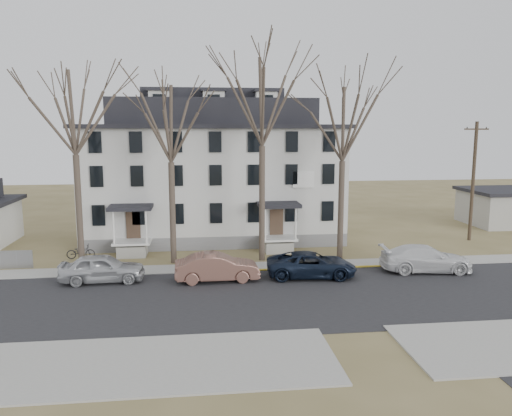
{
  "coord_description": "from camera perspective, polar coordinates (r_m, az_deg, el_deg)",
  "views": [
    {
      "loc": [
        -3.24,
        -23.28,
        8.96
      ],
      "look_at": [
        0.5,
        9.0,
        3.76
      ],
      "focal_mm": 35.0,
      "sensor_mm": 36.0,
      "label": 1
    }
  ],
  "objects": [
    {
      "name": "car_navy",
      "position": [
        30.62,
        6.35,
        -6.51
      ],
      "size": [
        5.61,
        2.95,
        1.51
      ],
      "primitive_type": "imported",
      "rotation": [
        0.0,
        0.0,
        1.49
      ],
      "color": "black",
      "rests_on": "ground"
    },
    {
      "name": "tree_center",
      "position": [
        33.42,
        0.71,
        12.74
      ],
      "size": [
        9.0,
        9.0,
        14.7
      ],
      "color": "#473B31",
      "rests_on": "ground"
    },
    {
      "name": "boarding_house",
      "position": [
        41.4,
        -4.88,
        4.1
      ],
      "size": [
        20.8,
        12.36,
        12.05
      ],
      "color": "slate",
      "rests_on": "ground"
    },
    {
      "name": "tree_mid_right",
      "position": [
        34.49,
        9.95,
        10.02
      ],
      "size": [
        7.8,
        7.8,
        12.74
      ],
      "color": "#473B31",
      "rests_on": "ground"
    },
    {
      "name": "car_white",
      "position": [
        33.32,
        18.83,
        -5.55
      ],
      "size": [
        5.86,
        2.9,
        1.64
      ],
      "primitive_type": "imported",
      "rotation": [
        0.0,
        0.0,
        1.46
      ],
      "color": "white",
      "rests_on": "ground"
    },
    {
      "name": "car_silver",
      "position": [
        30.77,
        -17.17,
        -6.64
      ],
      "size": [
        4.93,
        2.09,
        1.66
      ],
      "primitive_type": "imported",
      "rotation": [
        0.0,
        0.0,
        1.6
      ],
      "color": "silver",
      "rests_on": "ground"
    },
    {
      "name": "bicycle_left",
      "position": [
        36.66,
        -19.4,
        -4.79
      ],
      "size": [
        1.92,
        0.77,
        0.99
      ],
      "primitive_type": "imported",
      "rotation": [
        0.0,
        0.0,
        1.63
      ],
      "color": "black",
      "rests_on": "ground"
    },
    {
      "name": "yellow_curb",
      "position": [
        32.72,
        8.3,
        -6.9
      ],
      "size": [
        14.0,
        0.25,
        0.06
      ],
      "primitive_type": "cube",
      "color": "gold",
      "rests_on": "ground"
    },
    {
      "name": "tree_far_left",
      "position": [
        34.0,
        -20.17,
        10.88
      ],
      "size": [
        8.4,
        8.4,
        13.72
      ],
      "color": "#473B31",
      "rests_on": "ground"
    },
    {
      "name": "distant_building",
      "position": [
        52.73,
        27.15,
        0.14
      ],
      "size": [
        8.5,
        6.5,
        3.35
      ],
      "color": "#A09F97",
      "rests_on": "ground"
    },
    {
      "name": "main_road",
      "position": [
        27.01,
        0.67,
        -10.28
      ],
      "size": [
        120.0,
        10.0,
        0.04
      ],
      "primitive_type": "cube",
      "color": "#27272A",
      "rests_on": "ground"
    },
    {
      "name": "tree_mid_left",
      "position": [
        33.13,
        -9.8,
        10.07
      ],
      "size": [
        7.8,
        7.8,
        12.74
      ],
      "color": "#473B31",
      "rests_on": "ground"
    },
    {
      "name": "utility_pole_far",
      "position": [
        43.34,
        23.57,
        2.96
      ],
      "size": [
        2.0,
        0.28,
        9.5
      ],
      "color": "#3D3023",
      "rests_on": "ground"
    },
    {
      "name": "near_sidewalk_left",
      "position": [
        20.9,
        -19.97,
        -16.86
      ],
      "size": [
        20.0,
        5.0,
        0.08
      ],
      "primitive_type": "cube",
      "color": "#A09F97",
      "rests_on": "ground"
    },
    {
      "name": "car_tan",
      "position": [
        29.73,
        -4.47,
        -6.83
      ],
      "size": [
        5.01,
        1.9,
        1.63
      ],
      "primitive_type": "imported",
      "rotation": [
        0.0,
        0.0,
        1.61
      ],
      "color": "brown",
      "rests_on": "ground"
    },
    {
      "name": "far_sidewalk",
      "position": [
        32.69,
        -0.67,
        -6.81
      ],
      "size": [
        120.0,
        2.0,
        0.08
      ],
      "primitive_type": "cube",
      "color": "#A09F97",
      "rests_on": "ground"
    },
    {
      "name": "ground",
      "position": [
        25.15,
        1.26,
        -11.78
      ],
      "size": [
        120.0,
        120.0,
        0.0
      ],
      "primitive_type": "plane",
      "color": "olive",
      "rests_on": "ground"
    }
  ]
}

